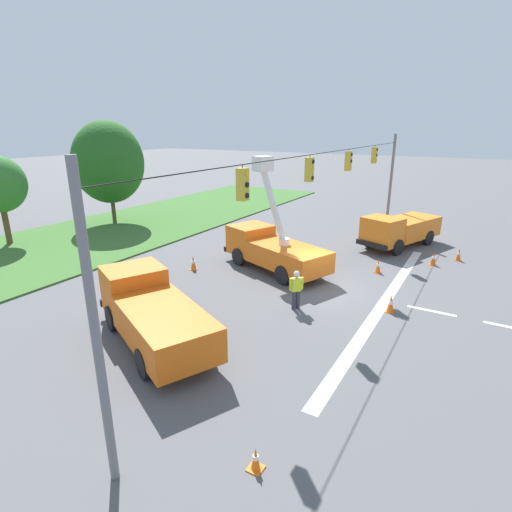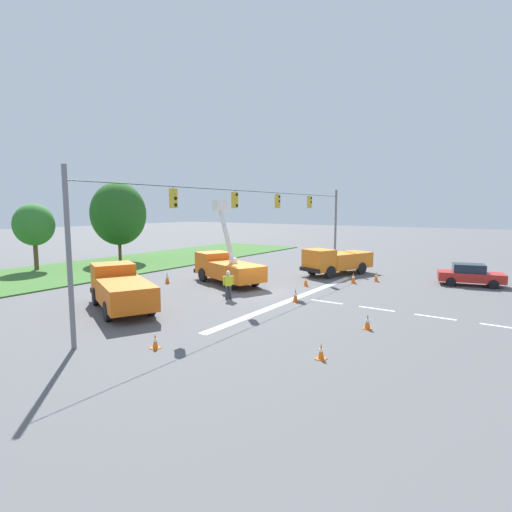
# 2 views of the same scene
# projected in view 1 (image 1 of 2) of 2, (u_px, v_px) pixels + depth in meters

# --- Properties ---
(ground_plane) EXTENTS (200.00, 200.00, 0.00)m
(ground_plane) POSITION_uv_depth(u_px,v_px,m) (323.00, 289.00, 19.83)
(ground_plane) COLOR #565659
(grass_verge) EXTENTS (56.00, 12.00, 0.10)m
(grass_verge) POSITION_uv_depth(u_px,v_px,m) (86.00, 239.00, 28.48)
(grass_verge) COLOR #3D6B2D
(grass_verge) RESTS_ON ground
(lane_markings) EXTENTS (17.60, 15.25, 0.01)m
(lane_markings) POSITION_uv_depth(u_px,v_px,m) (419.00, 308.00, 17.66)
(lane_markings) COLOR silver
(lane_markings) RESTS_ON ground
(signal_gantry) EXTENTS (26.20, 0.33, 7.20)m
(signal_gantry) POSITION_uv_depth(u_px,v_px,m) (329.00, 197.00, 18.45)
(signal_gantry) COLOR slate
(signal_gantry) RESTS_ON ground
(tree_east) EXTENTS (5.51, 5.54, 8.19)m
(tree_east) POSITION_uv_depth(u_px,v_px,m) (108.00, 162.00, 31.57)
(tree_east) COLOR brown
(tree_east) RESTS_ON ground
(utility_truck_bucket_lift) EXTENTS (4.61, 7.09, 6.17)m
(utility_truck_bucket_lift) POSITION_uv_depth(u_px,v_px,m) (272.00, 247.00, 22.20)
(utility_truck_bucket_lift) COLOR orange
(utility_truck_bucket_lift) RESTS_ON ground
(utility_truck_support_near) EXTENTS (5.01, 7.01, 2.32)m
(utility_truck_support_near) POSITION_uv_depth(u_px,v_px,m) (152.00, 311.00, 14.68)
(utility_truck_support_near) COLOR orange
(utility_truck_support_near) RESTS_ON ground
(utility_truck_support_far) EXTENTS (6.78, 4.42, 2.23)m
(utility_truck_support_far) POSITION_uv_depth(u_px,v_px,m) (400.00, 229.00, 26.49)
(utility_truck_support_far) COLOR orange
(utility_truck_support_far) RESTS_ON ground
(road_worker) EXTENTS (0.50, 0.48, 1.77)m
(road_worker) POSITION_uv_depth(u_px,v_px,m) (296.00, 288.00, 17.34)
(road_worker) COLOR #383842
(road_worker) RESTS_ON ground
(traffic_cone_foreground_left) EXTENTS (0.36, 0.36, 0.60)m
(traffic_cone_foreground_left) POSITION_uv_depth(u_px,v_px,m) (256.00, 459.00, 9.29)
(traffic_cone_foreground_left) COLOR orange
(traffic_cone_foreground_left) RESTS_ON ground
(traffic_cone_foreground_right) EXTENTS (0.36, 0.36, 0.76)m
(traffic_cone_foreground_right) POSITION_uv_depth(u_px,v_px,m) (459.00, 254.00, 23.90)
(traffic_cone_foreground_right) COLOR orange
(traffic_cone_foreground_right) RESTS_ON ground
(traffic_cone_mid_left) EXTENTS (0.36, 0.36, 0.83)m
(traffic_cone_mid_left) POSITION_uv_depth(u_px,v_px,m) (193.00, 263.00, 22.31)
(traffic_cone_mid_left) COLOR orange
(traffic_cone_mid_left) RESTS_ON ground
(traffic_cone_near_bucket) EXTENTS (0.36, 0.36, 0.76)m
(traffic_cone_near_bucket) POSITION_uv_depth(u_px,v_px,m) (378.00, 266.00, 21.90)
(traffic_cone_near_bucket) COLOR orange
(traffic_cone_near_bucket) RESTS_ON ground
(traffic_cone_lane_edge_a) EXTENTS (0.36, 0.36, 0.80)m
(traffic_cone_lane_edge_a) POSITION_uv_depth(u_px,v_px,m) (434.00, 258.00, 23.12)
(traffic_cone_lane_edge_a) COLOR orange
(traffic_cone_lane_edge_a) RESTS_ON ground
(traffic_cone_lane_edge_b) EXTENTS (0.36, 0.36, 0.78)m
(traffic_cone_lane_edge_b) POSITION_uv_depth(u_px,v_px,m) (294.00, 248.00, 25.11)
(traffic_cone_lane_edge_b) COLOR orange
(traffic_cone_lane_edge_b) RESTS_ON ground
(traffic_cone_far_left) EXTENTS (0.36, 0.36, 0.80)m
(traffic_cone_far_left) POSITION_uv_depth(u_px,v_px,m) (391.00, 303.00, 17.21)
(traffic_cone_far_left) COLOR orange
(traffic_cone_far_left) RESTS_ON ground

